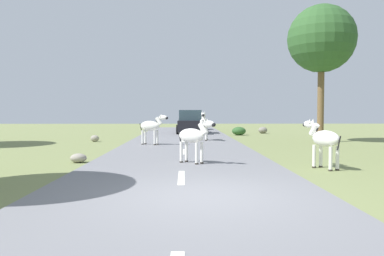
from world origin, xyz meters
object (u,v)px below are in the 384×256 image
at_px(zebra_0, 204,123).
at_px(rock_0, 95,138).
at_px(zebra_4, 193,136).
at_px(car_1, 191,123).
at_px(zebra_2, 324,139).
at_px(zebra_3, 151,126).
at_px(rock_2, 263,130).
at_px(car_0, 189,121).
at_px(rock_1, 78,158).
at_px(bush_1, 239,131).
at_px(tree_3, 322,39).

xyz_separation_m(zebra_0, rock_0, (-6.10, -0.20, -0.85)).
distance_m(zebra_4, car_1, 16.67).
height_order(zebra_2, zebra_3, zebra_3).
relative_size(zebra_2, car_1, 0.34).
distance_m(zebra_4, rock_2, 18.07).
xyz_separation_m(zebra_3, car_0, (2.03, 15.75, -0.11)).
height_order(zebra_0, rock_0, zebra_0).
bearing_deg(zebra_3, rock_1, 8.61).
height_order(zebra_4, bush_1, zebra_4).
xyz_separation_m(tree_3, rock_1, (-10.94, -8.16, -5.45)).
xyz_separation_m(zebra_4, car_0, (0.12, 22.52, -0.05)).
relative_size(zebra_2, zebra_3, 0.97).
distance_m(bush_1, rock_2, 3.06).
xyz_separation_m(car_1, rock_0, (-5.46, -7.35, -0.67)).
relative_size(zebra_0, zebra_3, 1.15).
height_order(tree_3, rock_1, tree_3).
bearing_deg(rock_1, bush_1, 62.90).
height_order(car_1, bush_1, car_1).
relative_size(zebra_3, rock_0, 3.22).
height_order(car_0, rock_2, car_0).
relative_size(bush_1, rock_0, 2.09).
relative_size(zebra_3, car_1, 0.35).
distance_m(car_1, bush_1, 3.86).
bearing_deg(car_1, rock_0, -125.13).
height_order(zebra_3, car_1, car_1).
bearing_deg(car_0, tree_3, -64.97).
bearing_deg(bush_1, zebra_3, -123.84).
height_order(zebra_0, tree_3, tree_3).
bearing_deg(rock_0, rock_2, 35.31).
distance_m(car_0, rock_2, 7.81).
distance_m(car_1, rock_0, 9.18).
distance_m(zebra_2, rock_0, 13.68).
relative_size(car_0, rock_2, 6.47).
height_order(car_1, rock_2, car_1).
bearing_deg(zebra_2, car_1, 78.69).
relative_size(zebra_4, rock_0, 3.02).
xyz_separation_m(zebra_3, rock_2, (7.64, 10.35, -0.70)).
bearing_deg(rock_1, zebra_0, 62.84).
xyz_separation_m(zebra_4, rock_0, (-5.29, 9.32, -0.72)).
xyz_separation_m(zebra_2, car_0, (-3.68, 23.41, -0.03)).
relative_size(zebra_3, rock_2, 2.23).
distance_m(car_1, rock_2, 5.61).
bearing_deg(zebra_4, tree_3, -177.67).
xyz_separation_m(zebra_3, rock_0, (-3.38, 2.54, -0.77)).
distance_m(zebra_3, zebra_4, 7.03).
xyz_separation_m(car_0, rock_1, (-3.90, -21.94, -0.70)).
distance_m(zebra_0, car_0, 13.02).
xyz_separation_m(zebra_0, bush_1, (2.77, 5.43, -0.74)).
height_order(zebra_0, rock_1, zebra_0).
distance_m(zebra_0, zebra_2, 10.83).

